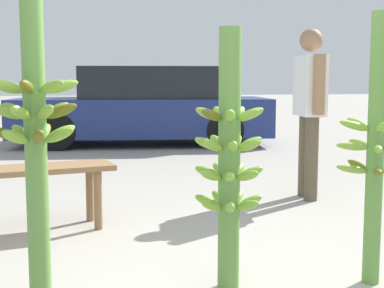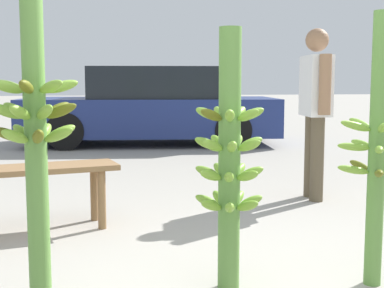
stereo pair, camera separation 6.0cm
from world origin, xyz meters
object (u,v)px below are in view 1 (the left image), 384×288
(banana_stalk_center, at_px, (229,160))
(parked_car, at_px, (145,107))
(banana_stalk_right, at_px, (375,150))
(banana_stalk_left, at_px, (35,129))
(market_bench, at_px, (8,178))
(vendor_person, at_px, (310,100))

(banana_stalk_center, xyz_separation_m, parked_car, (0.33, 6.71, -0.04))
(banana_stalk_center, height_order, banana_stalk_right, banana_stalk_right)
(banana_stalk_right, height_order, parked_car, banana_stalk_right)
(banana_stalk_left, xyz_separation_m, banana_stalk_right, (1.75, -0.04, -0.14))
(market_bench, bearing_deg, banana_stalk_left, -89.12)
(banana_stalk_right, xyz_separation_m, market_bench, (-2.06, 1.37, -0.33))
(banana_stalk_left, xyz_separation_m, banana_stalk_center, (0.96, 0.05, -0.18))
(banana_stalk_right, bearing_deg, vendor_person, 75.50)
(parked_car, bearing_deg, banana_stalk_left, 175.83)
(banana_stalk_center, distance_m, vendor_person, 2.39)
(banana_stalk_center, bearing_deg, vendor_person, 56.34)
(banana_stalk_center, relative_size, market_bench, 0.89)
(banana_stalk_center, height_order, market_bench, banana_stalk_center)
(banana_stalk_right, bearing_deg, market_bench, 146.26)
(banana_stalk_left, distance_m, banana_stalk_right, 1.75)
(banana_stalk_left, bearing_deg, banana_stalk_right, -1.34)
(banana_stalk_center, distance_m, parked_car, 6.72)
(banana_stalk_right, relative_size, vendor_person, 0.93)
(banana_stalk_center, xyz_separation_m, vendor_person, (1.32, 1.98, 0.24))
(banana_stalk_left, xyz_separation_m, parked_car, (1.29, 6.76, -0.23))
(parked_car, bearing_deg, banana_stalk_right, -169.54)
(banana_stalk_left, height_order, vendor_person, banana_stalk_left)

